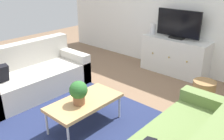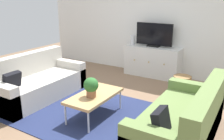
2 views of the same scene
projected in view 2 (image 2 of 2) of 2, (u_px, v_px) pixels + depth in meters
name	position (u px, v px, depth m)	size (l,w,h in m)	color
ground_plane	(101.00, 112.00, 4.10)	(10.00, 10.00, 0.00)	#84664C
wall_back	(160.00, 19.00, 5.78)	(6.40, 0.12, 2.70)	white
area_rug	(95.00, 115.00, 3.98)	(2.50, 1.90, 0.01)	navy
couch_left_side	(35.00, 83.00, 4.65)	(0.85, 1.84, 0.82)	beige
couch_right_side	(186.00, 123.00, 3.22)	(0.85, 1.84, 0.82)	olive
coffee_table	(94.00, 96.00, 3.84)	(0.51, 0.99, 0.39)	tan
potted_plant	(91.00, 86.00, 3.70)	(0.23, 0.23, 0.31)	#936042
tv_console	(152.00, 61.00, 5.85)	(1.32, 0.47, 0.72)	silver
flat_screen_tv	(154.00, 35.00, 5.68)	(0.88, 0.16, 0.55)	black
glass_vase	(133.00, 40.00, 5.99)	(0.11, 0.11, 0.22)	silver
wicker_basket	(182.00, 86.00, 4.73)	(0.34, 0.34, 0.40)	#9E7547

